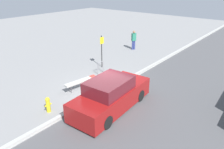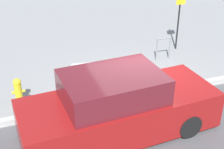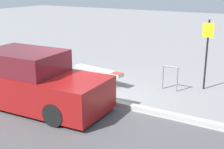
{
  "view_description": "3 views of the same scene",
  "coord_description": "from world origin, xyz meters",
  "px_view_note": "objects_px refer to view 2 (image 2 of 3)",
  "views": [
    {
      "loc": [
        -8.27,
        -7.08,
        5.74
      ],
      "look_at": [
        0.74,
        0.21,
        0.77
      ],
      "focal_mm": 35.0,
      "sensor_mm": 36.0,
      "label": 1
    },
    {
      "loc": [
        -3.3,
        -6.87,
        4.78
      ],
      "look_at": [
        -0.84,
        0.04,
        0.87
      ],
      "focal_mm": 50.0,
      "sensor_mm": 36.0,
      "label": 2
    },
    {
      "loc": [
        5.23,
        -7.26,
        3.42
      ],
      "look_at": [
        0.5,
        0.57,
        0.71
      ],
      "focal_mm": 50.0,
      "sensor_mm": 36.0,
      "label": 3
    }
  ],
  "objects_px": {
    "bench": "(105,65)",
    "fire_hydrant": "(18,90)",
    "parked_car_near": "(118,108)",
    "sign_post": "(179,14)",
    "bike_rack": "(163,46)"
  },
  "relations": [
    {
      "from": "bench",
      "to": "parked_car_near",
      "type": "bearing_deg",
      "value": -93.42
    },
    {
      "from": "parked_car_near",
      "to": "sign_post",
      "type": "bearing_deg",
      "value": 42.54
    },
    {
      "from": "bench",
      "to": "fire_hydrant",
      "type": "height_order",
      "value": "fire_hydrant"
    },
    {
      "from": "bench",
      "to": "bike_rack",
      "type": "relative_size",
      "value": 2.51
    },
    {
      "from": "fire_hydrant",
      "to": "parked_car_near",
      "type": "xyz_separation_m",
      "value": [
        2.11,
        -2.12,
        0.3
      ]
    },
    {
      "from": "bike_rack",
      "to": "parked_car_near",
      "type": "height_order",
      "value": "parked_car_near"
    },
    {
      "from": "bike_rack",
      "to": "parked_car_near",
      "type": "relative_size",
      "value": 0.18
    },
    {
      "from": "sign_post",
      "to": "parked_car_near",
      "type": "xyz_separation_m",
      "value": [
        -3.9,
        -4.02,
        -0.68
      ]
    },
    {
      "from": "sign_post",
      "to": "parked_car_near",
      "type": "bearing_deg",
      "value": -134.1
    },
    {
      "from": "bike_rack",
      "to": "fire_hydrant",
      "type": "distance_m",
      "value": 5.21
    },
    {
      "from": "bench",
      "to": "bike_rack",
      "type": "distance_m",
      "value": 2.47
    },
    {
      "from": "sign_post",
      "to": "bike_rack",
      "type": "bearing_deg",
      "value": -143.36
    },
    {
      "from": "bench",
      "to": "sign_post",
      "type": "relative_size",
      "value": 0.9
    },
    {
      "from": "bench",
      "to": "parked_car_near",
      "type": "xyz_separation_m",
      "value": [
        -0.57,
        -2.69,
        0.24
      ]
    },
    {
      "from": "bench",
      "to": "fire_hydrant",
      "type": "bearing_deg",
      "value": -159.39
    }
  ]
}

